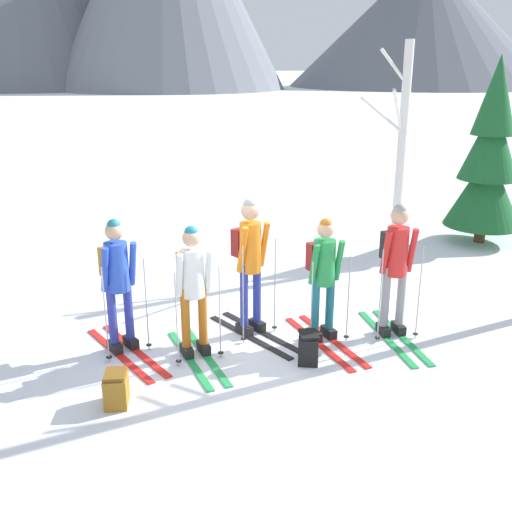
% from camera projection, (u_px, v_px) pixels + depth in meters
% --- Properties ---
extents(ground_plane, '(400.00, 400.00, 0.00)m').
position_uv_depth(ground_plane, '(234.00, 341.00, 7.74)').
color(ground_plane, white).
extents(skier_in_blue, '(1.21, 1.64, 1.72)m').
position_uv_depth(skier_in_blue, '(117.00, 279.00, 7.22)').
color(skier_in_blue, red).
rests_on(skier_in_blue, ground).
extents(skier_in_white, '(0.82, 1.63, 1.67)m').
position_uv_depth(skier_in_white, '(193.00, 285.00, 7.10)').
color(skier_in_white, green).
rests_on(skier_in_white, ground).
extents(skier_in_orange, '(1.21, 1.52, 1.85)m').
position_uv_depth(skier_in_orange, '(250.00, 258.00, 7.67)').
color(skier_in_orange, black).
rests_on(skier_in_orange, ground).
extents(skier_in_green, '(0.86, 1.67, 1.64)m').
position_uv_depth(skier_in_green, '(323.00, 273.00, 7.53)').
color(skier_in_green, red).
rests_on(skier_in_green, ground).
extents(skier_in_red, '(0.60, 1.72, 1.79)m').
position_uv_depth(skier_in_red, '(396.00, 262.00, 7.63)').
color(skier_in_red, green).
rests_on(skier_in_red, ground).
extents(pine_tree_near, '(1.50, 1.50, 3.62)m').
position_uv_depth(pine_tree_near, '(489.00, 160.00, 11.47)').
color(pine_tree_near, '#51381E').
rests_on(pine_tree_near, ground).
extents(birch_tree_tall, '(0.86, 0.77, 3.82)m').
position_uv_depth(birch_tree_tall, '(400.00, 153.00, 10.16)').
color(birch_tree_tall, silver).
rests_on(birch_tree_tall, ground).
extents(backpack_on_snow_front, '(0.25, 0.32, 0.38)m').
position_uv_depth(backpack_on_snow_front, '(116.00, 389.00, 6.27)').
color(backpack_on_snow_front, '#99661E').
rests_on(backpack_on_snow_front, ground).
extents(backpack_on_snow_beside, '(0.29, 0.36, 0.38)m').
position_uv_depth(backpack_on_snow_beside, '(308.00, 348.00, 7.17)').
color(backpack_on_snow_beside, black).
rests_on(backpack_on_snow_beside, ground).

